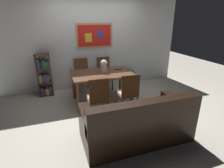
# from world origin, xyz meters

# --- Properties ---
(ground_plane) EXTENTS (12.00, 12.00, 0.00)m
(ground_plane) POSITION_xyz_m (0.00, 0.00, 0.00)
(ground_plane) COLOR beige
(wall_back_with_painting) EXTENTS (5.20, 0.14, 2.60)m
(wall_back_with_painting) POSITION_xyz_m (0.00, 1.51, 1.30)
(wall_back_with_painting) COLOR silver
(wall_back_with_painting) RESTS_ON ground_plane
(dining_table) EXTENTS (1.43, 0.94, 0.73)m
(dining_table) POSITION_xyz_m (-0.09, 0.39, 0.64)
(dining_table) COLOR brown
(dining_table) RESTS_ON ground_plane
(dining_chair_near_left) EXTENTS (0.40, 0.41, 0.91)m
(dining_chair_near_left) POSITION_xyz_m (-0.40, -0.44, 0.54)
(dining_chair_near_left) COLOR brown
(dining_chair_near_left) RESTS_ON ground_plane
(dining_chair_far_left) EXTENTS (0.40, 0.41, 0.91)m
(dining_chair_far_left) POSITION_xyz_m (-0.43, 1.22, 0.54)
(dining_chair_far_left) COLOR brown
(dining_chair_far_left) RESTS_ON ground_plane
(dining_chair_far_right) EXTENTS (0.40, 0.41, 0.91)m
(dining_chair_far_right) POSITION_xyz_m (0.21, 1.21, 0.54)
(dining_chair_far_right) COLOR brown
(dining_chair_far_right) RESTS_ON ground_plane
(dining_chair_near_right) EXTENTS (0.40, 0.41, 0.91)m
(dining_chair_near_right) POSITION_xyz_m (0.25, -0.42, 0.54)
(dining_chair_near_right) COLOR brown
(dining_chair_near_right) RESTS_ON ground_plane
(leather_couch) EXTENTS (1.80, 0.84, 0.84)m
(leather_couch) POSITION_xyz_m (0.05, -1.27, 0.31)
(leather_couch) COLOR black
(leather_couch) RESTS_ON ground_plane
(bookshelf) EXTENTS (0.36, 0.28, 1.12)m
(bookshelf) POSITION_xyz_m (-1.41, 1.24, 0.52)
(bookshelf) COLOR brown
(bookshelf) RESTS_ON ground_plane
(potted_ivy) EXTENTS (0.36, 0.36, 0.60)m
(potted_ivy) POSITION_xyz_m (1.04, 1.23, 0.28)
(potted_ivy) COLOR #B2ADA3
(potted_ivy) RESTS_ON ground_plane
(flower_vase) EXTENTS (0.18, 0.18, 0.30)m
(flower_vase) POSITION_xyz_m (-0.02, 0.41, 0.90)
(flower_vase) COLOR beige
(flower_vase) RESTS_ON dining_table
(tv_remote) EXTENTS (0.16, 0.10, 0.02)m
(tv_remote) POSITION_xyz_m (0.38, 0.51, 0.74)
(tv_remote) COLOR black
(tv_remote) RESTS_ON dining_table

